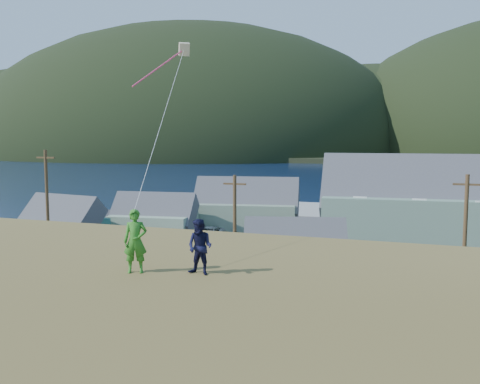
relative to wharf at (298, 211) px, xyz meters
name	(u,v)px	position (x,y,z in m)	size (l,w,h in m)	color
ground	(255,305)	(6.00, -40.00, -0.45)	(900.00, 900.00, 0.00)	#0A1638
grass_strip	(245,314)	(6.00, -42.00, -0.40)	(110.00, 8.00, 0.10)	#4C3D19
waterfront_lot	(307,251)	(6.00, -23.00, -0.39)	(72.00, 36.00, 0.12)	#28282B
wharf	(298,211)	(0.00, 0.00, 0.00)	(26.00, 14.00, 0.90)	gray
far_shore	(405,150)	(6.00, 290.00, 0.55)	(900.00, 320.00, 2.00)	black
far_hills	(471,152)	(41.59, 239.38, 1.55)	(760.00, 265.00, 143.00)	black
shed_teal	(60,225)	(-16.78, -29.87, 1.95)	(8.94, 6.91, 6.40)	#2D695D
shed_palegreen_near	(154,220)	(-9.86, -23.87, 1.90)	(9.15, 6.35, 6.20)	gray
shed_white	(295,255)	(7.41, -34.59, 1.86)	(8.50, 6.67, 5.97)	white
shed_palegreen_far	(247,208)	(-2.23, -16.48, 2.50)	(12.46, 8.43, 7.75)	slate
utility_poles	(222,229)	(3.15, -38.50, 4.15)	(30.04, 0.24, 9.82)	#47331E
parked_cars	(225,229)	(-3.93, -18.80, 0.42)	(21.52, 12.71, 1.58)	gray
kite_flyer_green	(135,241)	(8.39, -59.32, 7.65)	(0.66, 0.43, 1.81)	#2E7A21
kite_flyer_navy	(200,247)	(10.19, -58.92, 7.53)	(0.76, 0.59, 1.56)	black
kite_rig	(180,54)	(5.80, -50.68, 14.14)	(1.91, 4.81, 11.02)	beige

